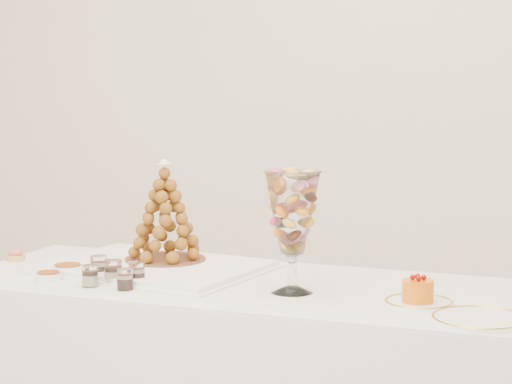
% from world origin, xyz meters
% --- Properties ---
extents(lace_tray, '(0.74, 0.60, 0.02)m').
position_xyz_m(lace_tray, '(-0.35, 0.45, 0.69)').
color(lace_tray, white).
rests_on(lace_tray, buffet_table).
extents(macaron_vase, '(0.16, 0.16, 0.36)m').
position_xyz_m(macaron_vase, '(0.18, 0.30, 0.91)').
color(macaron_vase, white).
rests_on(macaron_vase, buffet_table).
extents(cake_plate, '(0.20, 0.20, 0.01)m').
position_xyz_m(cake_plate, '(0.56, 0.29, 0.68)').
color(cake_plate, white).
rests_on(cake_plate, buffet_table).
extents(spare_plate, '(0.26, 0.26, 0.01)m').
position_xyz_m(spare_plate, '(0.75, 0.16, 0.69)').
color(spare_plate, white).
rests_on(spare_plate, buffet_table).
extents(pink_tart, '(0.07, 0.07, 0.04)m').
position_xyz_m(pink_tart, '(-0.87, 0.43, 0.70)').
color(pink_tart, tan).
rests_on(pink_tart, buffet_table).
extents(verrine_a, '(0.07, 0.07, 0.07)m').
position_xyz_m(verrine_a, '(-0.46, 0.29, 0.71)').
color(verrine_a, white).
rests_on(verrine_a, buffet_table).
extents(verrine_b, '(0.07, 0.07, 0.07)m').
position_xyz_m(verrine_b, '(-0.37, 0.22, 0.72)').
color(verrine_b, white).
rests_on(verrine_b, buffet_table).
extents(verrine_c, '(0.06, 0.06, 0.07)m').
position_xyz_m(verrine_c, '(-0.30, 0.24, 0.71)').
color(verrine_c, white).
rests_on(verrine_c, buffet_table).
extents(verrine_d, '(0.06, 0.06, 0.07)m').
position_xyz_m(verrine_d, '(-0.42, 0.16, 0.71)').
color(verrine_d, white).
rests_on(verrine_d, buffet_table).
extents(verrine_e, '(0.06, 0.06, 0.06)m').
position_xyz_m(verrine_e, '(-0.30, 0.16, 0.71)').
color(verrine_e, white).
rests_on(verrine_e, buffet_table).
extents(ramekin_back, '(0.09, 0.09, 0.03)m').
position_xyz_m(ramekin_back, '(-0.58, 0.29, 0.69)').
color(ramekin_back, white).
rests_on(ramekin_back, buffet_table).
extents(ramekin_front, '(0.08, 0.08, 0.02)m').
position_xyz_m(ramekin_front, '(-0.58, 0.19, 0.69)').
color(ramekin_front, white).
rests_on(ramekin_front, buffet_table).
extents(croquembouche, '(0.27, 0.27, 0.34)m').
position_xyz_m(croquembouche, '(-0.34, 0.52, 0.87)').
color(croquembouche, brown).
rests_on(croquembouche, lace_tray).
extents(mousse_cake, '(0.09, 0.09, 0.08)m').
position_xyz_m(mousse_cake, '(0.56, 0.28, 0.72)').
color(mousse_cake, orange).
rests_on(mousse_cake, cake_plate).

